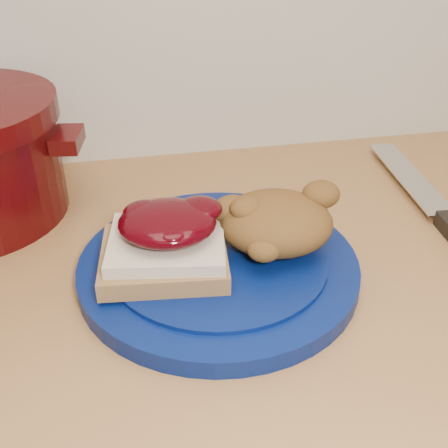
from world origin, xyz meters
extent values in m
cylinder|color=#051653|center=(-0.05, 1.49, 0.91)|extent=(0.35, 0.35, 0.02)
cube|color=olive|center=(-0.11, 1.49, 0.93)|extent=(0.14, 0.12, 0.02)
cube|color=beige|center=(-0.11, 1.49, 0.95)|extent=(0.13, 0.12, 0.01)
ellipsoid|color=#300107|center=(-0.10, 1.49, 0.97)|extent=(0.11, 0.11, 0.03)
ellipsoid|color=brown|center=(0.01, 1.50, 0.95)|extent=(0.14, 0.13, 0.06)
cube|color=silver|center=(0.24, 1.64, 0.91)|extent=(0.05, 0.21, 0.00)
cube|color=#360506|center=(-0.20, 1.66, 1.00)|extent=(0.04, 0.06, 0.02)
camera|label=1|loc=(-0.14, 1.02, 1.26)|focal=45.00mm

